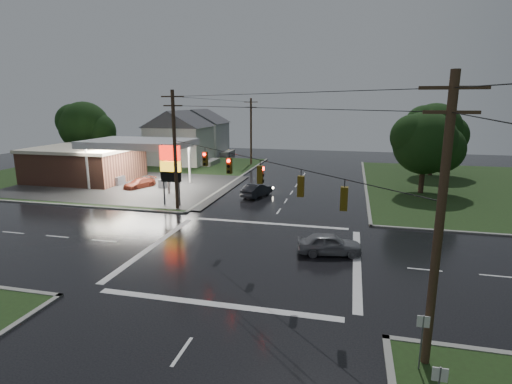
% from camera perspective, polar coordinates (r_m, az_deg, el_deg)
% --- Properties ---
extents(ground, '(120.00, 120.00, 0.00)m').
position_cam_1_polar(ground, '(27.02, -0.96, -8.83)').
color(ground, black).
rests_on(ground, ground).
extents(grass_nw, '(36.00, 36.00, 0.08)m').
position_cam_1_polar(grass_nw, '(60.61, -18.94, 2.67)').
color(grass_nw, '#203216').
rests_on(grass_nw, ground).
extents(gas_station, '(26.20, 18.00, 5.60)m').
position_cam_1_polar(gas_station, '(54.91, -22.32, 4.07)').
color(gas_station, '#2D2D2D').
rests_on(gas_station, ground).
extents(pylon_sign, '(2.00, 0.35, 6.00)m').
position_cam_1_polar(pylon_sign, '(39.11, -12.13, 3.76)').
color(pylon_sign, '#59595E').
rests_on(pylon_sign, ground).
extents(utility_pole_nw, '(2.20, 0.32, 11.00)m').
position_cam_1_polar(utility_pole_nw, '(37.56, -11.52, 6.06)').
color(utility_pole_nw, '#382619').
rests_on(utility_pole_nw, ground).
extents(utility_pole_se, '(2.20, 0.32, 11.00)m').
position_cam_1_polar(utility_pole_se, '(15.73, 24.75, -4.01)').
color(utility_pole_se, '#382619').
rests_on(utility_pole_se, ground).
extents(utility_pole_n, '(2.20, 0.32, 10.50)m').
position_cam_1_polar(utility_pole_n, '(64.44, -0.72, 8.79)').
color(utility_pole_n, '#382619').
rests_on(utility_pole_n, ground).
extents(traffic_signals, '(26.87, 26.87, 1.47)m').
position_cam_1_polar(traffic_signals, '(25.33, -0.98, 4.91)').
color(traffic_signals, black).
rests_on(traffic_signals, ground).
extents(house_near, '(11.05, 8.48, 8.60)m').
position_cam_1_polar(house_near, '(66.42, -10.86, 7.76)').
color(house_near, silver).
rests_on(house_near, ground).
extents(house_far, '(11.05, 8.48, 8.60)m').
position_cam_1_polar(house_far, '(77.84, -7.89, 8.57)').
color(house_far, silver).
rests_on(house_far, ground).
extents(tree_nw_behind, '(8.93, 7.60, 10.00)m').
position_cam_1_polar(tree_nw_behind, '(67.64, -23.19, 8.57)').
color(tree_nw_behind, black).
rests_on(tree_nw_behind, ground).
extents(tree_ne_near, '(7.99, 6.80, 8.98)m').
position_cam_1_polar(tree_ne_near, '(47.17, 23.17, 6.42)').
color(tree_ne_near, black).
rests_on(tree_ne_near, ground).
extents(tree_ne_far, '(8.46, 7.20, 9.80)m').
position_cam_1_polar(tree_ne_far, '(59.43, 24.26, 8.03)').
color(tree_ne_far, black).
rests_on(tree_ne_far, ground).
extents(car_north, '(2.80, 4.54, 1.41)m').
position_cam_1_polar(car_north, '(42.70, 0.11, 0.28)').
color(car_north, black).
rests_on(car_north, ground).
extents(car_crossing, '(4.50, 2.48, 1.45)m').
position_cam_1_polar(car_crossing, '(27.16, 10.45, -7.29)').
color(car_crossing, gray).
rests_on(car_crossing, ground).
extents(car_pump, '(3.07, 4.41, 1.18)m').
position_cam_1_polar(car_pump, '(48.85, -16.31, 1.22)').
color(car_pump, maroon).
rests_on(car_pump, ground).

